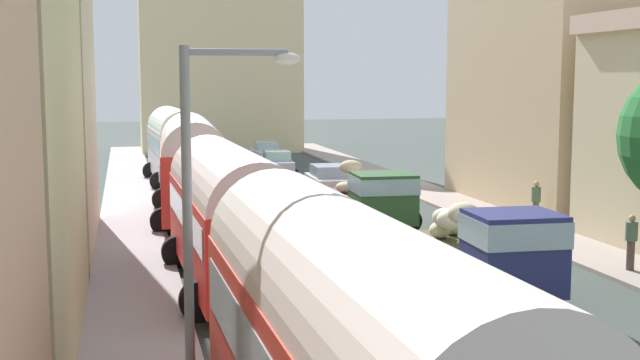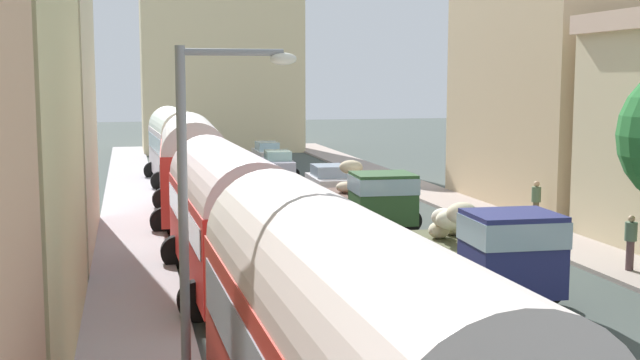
% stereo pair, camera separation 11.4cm
% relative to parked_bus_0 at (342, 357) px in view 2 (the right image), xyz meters
% --- Properties ---
extents(ground_plane, '(154.00, 154.00, 0.00)m').
position_rel_parked_bus_0_xyz_m(ground_plane, '(4.83, 24.79, -2.36)').
color(ground_plane, '#3E4743').
extents(sidewalk_left, '(2.50, 70.00, 0.14)m').
position_rel_parked_bus_0_xyz_m(sidewalk_left, '(-2.42, 24.79, -2.29)').
color(sidewalk_left, '#A8A0A5').
rests_on(sidewalk_left, ground).
extents(sidewalk_right, '(2.50, 70.00, 0.14)m').
position_rel_parked_bus_0_xyz_m(sidewalk_right, '(12.08, 24.79, -2.29)').
color(sidewalk_right, '#A5938B').
rests_on(sidewalk_right, ground).
extents(building_left_2, '(6.16, 10.28, 12.04)m').
position_rel_parked_bus_0_xyz_m(building_left_2, '(-6.47, 19.68, 3.69)').
color(building_left_2, beige).
rests_on(building_left_2, ground).
extents(building_right_2, '(5.10, 11.25, 12.31)m').
position_rel_parked_bus_0_xyz_m(building_right_2, '(15.65, 24.23, 3.82)').
color(building_right_2, '#D6B88C').
rests_on(building_right_2, ground).
extents(distant_church, '(12.26, 6.45, 20.98)m').
position_rel_parked_bus_0_xyz_m(distant_church, '(4.83, 55.72, 5.10)').
color(distant_church, beige).
rests_on(distant_church, ground).
extents(parked_bus_0, '(3.33, 9.19, 4.23)m').
position_rel_parked_bus_0_xyz_m(parked_bus_0, '(0.00, 0.00, 0.00)').
color(parked_bus_0, red).
rests_on(parked_bus_0, ground).
extents(parked_bus_1, '(3.49, 9.33, 3.95)m').
position_rel_parked_bus_0_xyz_m(parked_bus_1, '(0.13, 12.74, -0.20)').
color(parked_bus_1, red).
rests_on(parked_bus_1, ground).
extents(parked_bus_2, '(3.59, 9.08, 4.23)m').
position_rel_parked_bus_0_xyz_m(parked_bus_2, '(0.02, 23.90, -0.02)').
color(parked_bus_2, red).
rests_on(parked_bus_2, ground).
extents(parked_bus_3, '(3.45, 8.14, 4.14)m').
position_rel_parked_bus_0_xyz_m(parked_bus_3, '(0.08, 35.77, -0.06)').
color(parked_bus_3, beige).
rests_on(parked_bus_3, ground).
extents(cargo_truck_0, '(3.21, 6.86, 2.47)m').
position_rel_parked_bus_0_xyz_m(cargo_truck_0, '(6.77, 10.46, -1.07)').
color(cargo_truck_0, navy).
rests_on(cargo_truck_0, ground).
extents(cargo_truck_1, '(3.28, 7.04, 2.40)m').
position_rel_parked_bus_0_xyz_m(cargo_truck_1, '(6.70, 20.84, -1.12)').
color(cargo_truck_1, '#2D5229').
rests_on(cargo_truck_1, ground).
extents(car_0, '(2.32, 3.69, 1.65)m').
position_rel_parked_bus_0_xyz_m(car_0, '(6.80, 28.33, -1.54)').
color(car_0, white).
rests_on(car_0, ground).
extents(car_1, '(2.37, 3.91, 1.52)m').
position_rel_parked_bus_0_xyz_m(car_1, '(6.10, 38.04, -1.60)').
color(car_1, silver).
rests_on(car_1, ground).
extents(car_2, '(2.13, 4.21, 1.54)m').
position_rel_parked_bus_0_xyz_m(car_2, '(6.54, 44.48, -1.59)').
color(car_2, silver).
rests_on(car_2, ground).
extents(car_3, '(2.23, 4.30, 1.50)m').
position_rel_parked_bus_0_xyz_m(car_3, '(3.15, 5.78, -1.61)').
color(car_3, '#488E5A').
rests_on(car_3, ground).
extents(car_4, '(2.44, 4.34, 1.54)m').
position_rel_parked_bus_0_xyz_m(car_4, '(3.35, 25.81, -1.59)').
color(car_4, '#282321').
rests_on(car_4, ground).
extents(car_5, '(2.38, 4.37, 1.41)m').
position_rel_parked_bus_0_xyz_m(car_5, '(3.18, 33.18, -1.64)').
color(car_5, silver).
rests_on(car_5, ground).
extents(car_6, '(2.42, 3.98, 1.51)m').
position_rel_parked_bus_0_xyz_m(car_6, '(2.88, 40.44, -1.60)').
color(car_6, '#2C2C28').
rests_on(car_6, ground).
extents(pedestrian_0, '(0.50, 0.50, 1.78)m').
position_rel_parked_bus_0_xyz_m(pedestrian_0, '(11.83, 11.61, -1.35)').
color(pedestrian_0, '#533B3D').
rests_on(pedestrian_0, ground).
extents(pedestrian_2, '(0.51, 0.51, 1.82)m').
position_rel_parked_bus_0_xyz_m(pedestrian_2, '(12.83, 19.28, -1.32)').
color(pedestrian_2, brown).
rests_on(pedestrian_2, ground).
extents(streetlamp_near, '(1.93, 0.28, 6.28)m').
position_rel_parked_bus_0_xyz_m(streetlamp_near, '(-1.39, 3.62, 1.43)').
color(streetlamp_near, gray).
rests_on(streetlamp_near, ground).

